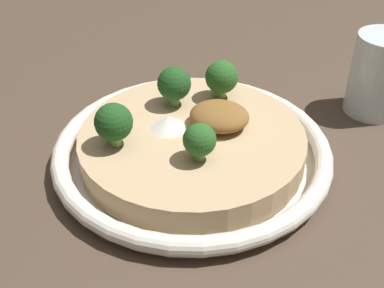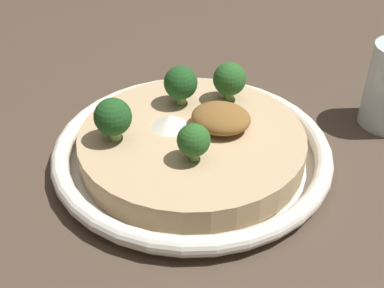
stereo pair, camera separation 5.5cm
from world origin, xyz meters
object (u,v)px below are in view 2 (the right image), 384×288
Objects in this scene: broccoli_back at (194,141)px; broccoli_front at (181,83)px; risotto_bowl at (192,147)px; broccoli_front_left at (230,80)px; broccoli_back_right at (113,118)px.

broccoli_front is (0.06, -0.09, 0.00)m from broccoli_back.
risotto_bowl is 0.10m from broccoli_front_left.
broccoli_back_right is (0.08, 0.13, 0.00)m from broccoli_front_left.
risotto_bowl is 0.08m from broccoli_front.
risotto_bowl is 6.52× the size of broccoli_front_left.
broccoli_front is at bearing -107.37° from broccoli_back_right.
broccoli_back reaches higher than risotto_bowl.
broccoli_front_left is at bearing -83.97° from broccoli_back.
broccoli_back is at bearing 117.86° from risotto_bowl.
broccoli_front_left is (-0.01, -0.08, 0.05)m from risotto_bowl.
broccoli_front_left is 0.99× the size of broccoli_back_right.
broccoli_back is 0.11m from broccoli_front.
broccoli_front reaches higher than broccoli_back.
broccoli_front_left is 0.15m from broccoli_back_right.
broccoli_front_left is at bearing -96.14° from risotto_bowl.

